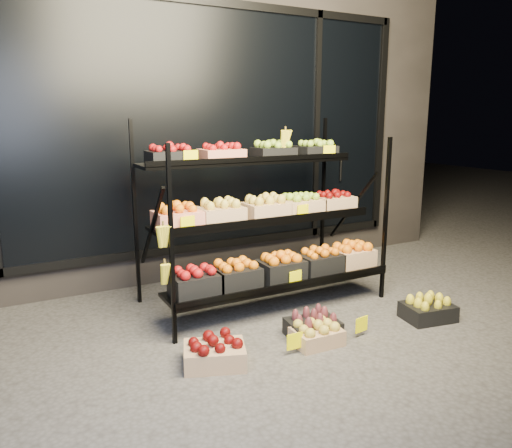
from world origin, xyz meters
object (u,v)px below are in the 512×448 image
display_rack (265,219)px  floor_crate_midright (317,333)px  floor_crate_left (214,352)px  floor_crate_midleft (313,325)px

display_rack → floor_crate_midright: size_ratio=6.02×
floor_crate_left → floor_crate_midright: 0.81m
floor_crate_midleft → display_rack: bearing=95.1°
display_rack → floor_crate_left: 1.42m
floor_crate_left → floor_crate_midright: size_ratio=1.37×
display_rack → floor_crate_midright: 1.18m
display_rack → floor_crate_midleft: bearing=-92.3°
floor_crate_midleft → floor_crate_left: bearing=-169.1°
display_rack → floor_crate_left: display_rack is taller
display_rack → floor_crate_left: size_ratio=4.39×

